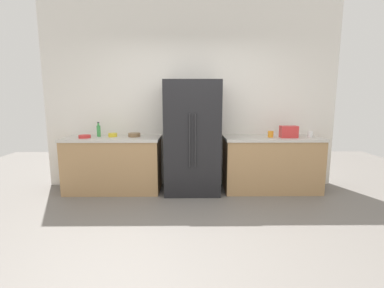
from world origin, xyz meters
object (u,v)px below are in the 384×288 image
refrigerator (192,137)px  cup_a (271,134)px  bowl_b (113,135)px  bowl_c (134,135)px  bowl_a (85,137)px  bottle_a (99,131)px  cup_b (310,134)px  toaster (289,132)px

refrigerator → cup_a: refrigerator is taller
cup_a → bowl_b: 2.52m
bowl_b → bowl_c: (0.35, -0.00, 0.00)m
bowl_a → bowl_c: bowl_c is taller
bottle_a → bowl_b: (0.23, -0.03, -0.07)m
bowl_c → bowl_a: bearing=-169.9°
cup_b → cup_a: bearing=-178.2°
toaster → bottle_a: 3.03m
toaster → bottle_a: (-3.03, 0.15, 0.00)m
toaster → bowl_b: (-2.80, 0.12, -0.06)m
refrigerator → bottle_a: bearing=175.0°
cup_a → bowl_b: (-2.52, 0.09, -0.02)m
cup_a → bowl_c: size_ratio=0.52×
bowl_b → toaster: bearing=-2.5°
cup_a → bowl_b: bearing=178.0°
toaster → bowl_a: (-3.19, -0.01, -0.07)m
refrigerator → cup_b: 1.88m
toaster → cup_a: (-0.27, 0.03, -0.04)m
bowl_c → cup_b: bearing=-1.4°
bottle_a → bowl_c: bearing=-3.5°
toaster → bowl_b: toaster is taller
bowl_a → toaster: bearing=0.2°
bowl_c → refrigerator: bearing=-6.0°
bowl_b → bowl_a: bearing=-161.2°
toaster → bowl_b: bearing=177.5°
refrigerator → cup_a: bearing=0.5°
bowl_a → bowl_c: bearing=10.1°
toaster → bowl_b: size_ratio=1.89×
bowl_a → cup_a: bearing=0.9°
bottle_a → cup_a: 2.76m
refrigerator → bottle_a: refrigerator is taller
bottle_a → bowl_c: bottle_a is taller
bowl_b → cup_a: bearing=-2.0°
bottle_a → bowl_b: size_ratio=1.67×
bowl_c → toaster: bearing=-2.8°
cup_b → bowl_c: size_ratio=0.50×
refrigerator → bowl_c: 0.94m
cup_b → bowl_c: 2.81m
refrigerator → bowl_b: size_ratio=12.56×
cup_a → cup_b: cup_a is taller
bowl_a → cup_b: bearing=1.1°
bottle_a → bowl_a: bottle_a is taller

